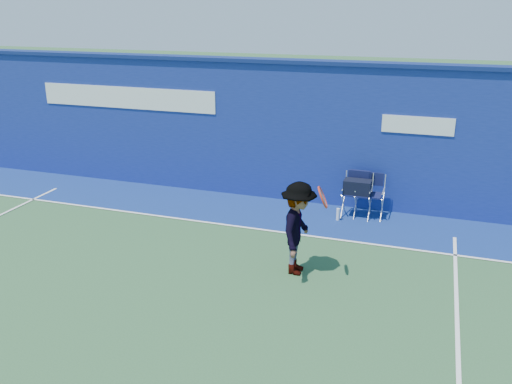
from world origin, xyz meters
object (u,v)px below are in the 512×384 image
(directors_chair_left, at_px, (357,198))
(water_bottle, at_px, (338,214))
(directors_chair_right, at_px, (369,204))
(tennis_player, at_px, (298,228))

(directors_chair_left, bearing_deg, water_bottle, -131.59)
(directors_chair_left, distance_m, water_bottle, 0.54)
(directors_chair_left, xyz_separation_m, water_bottle, (-0.31, -0.35, -0.27))
(directors_chair_left, bearing_deg, directors_chair_right, 11.27)
(directors_chair_left, xyz_separation_m, tennis_player, (-0.54, -2.79, 0.38))
(water_bottle, bearing_deg, directors_chair_left, 48.41)
(water_bottle, xyz_separation_m, tennis_player, (-0.23, -2.43, 0.65))
(water_bottle, distance_m, tennis_player, 2.53)
(directors_chair_left, xyz_separation_m, directors_chair_right, (0.25, 0.05, -0.11))
(directors_chair_left, relative_size, water_bottle, 3.59)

